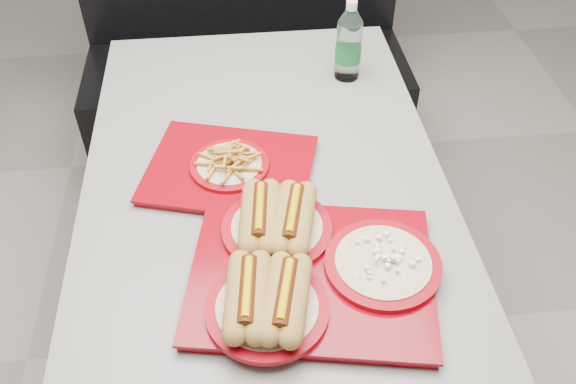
{
  "coord_description": "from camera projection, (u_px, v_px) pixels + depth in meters",
  "views": [
    {
      "loc": [
        -0.06,
        -1.14,
        1.78
      ],
      "look_at": [
        0.04,
        -0.16,
        0.83
      ],
      "focal_mm": 38.0,
      "sensor_mm": 36.0,
      "label": 1
    }
  ],
  "objects": [
    {
      "name": "ground",
      "position": [
        270.0,
        337.0,
        2.05
      ],
      "size": [
        6.0,
        6.0,
        0.0
      ],
      "primitive_type": "plane",
      "color": "gray",
      "rests_on": "ground"
    },
    {
      "name": "diner_table",
      "position": [
        266.0,
        218.0,
        1.65
      ],
      "size": [
        0.92,
        1.42,
        0.75
      ],
      "color": "black",
      "rests_on": "ground"
    },
    {
      "name": "booth_bench",
      "position": [
        246.0,
        61.0,
        2.56
      ],
      "size": [
        1.3,
        0.57,
        1.35
      ],
      "color": "black",
      "rests_on": "ground"
    },
    {
      "name": "tray_near",
      "position": [
        302.0,
        266.0,
        1.27
      ],
      "size": [
        0.57,
        0.49,
        0.11
      ],
      "rotation": [
        0.0,
        0.0,
        -0.18
      ],
      "color": "maroon",
      "rests_on": "diner_table"
    },
    {
      "name": "tray_far",
      "position": [
        230.0,
        167.0,
        1.52
      ],
      "size": [
        0.47,
        0.41,
        0.08
      ],
      "rotation": [
        0.0,
        0.0,
        -0.28
      ],
      "color": "maroon",
      "rests_on": "diner_table"
    },
    {
      "name": "water_bottle",
      "position": [
        349.0,
        45.0,
        1.78
      ],
      "size": [
        0.08,
        0.08,
        0.24
      ],
      "rotation": [
        0.0,
        0.0,
        0.17
      ],
      "color": "silver",
      "rests_on": "diner_table"
    }
  ]
}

